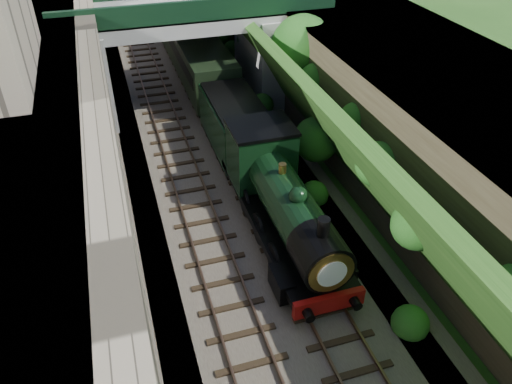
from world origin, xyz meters
TOP-DOWN VIEW (x-y plane):
  - trackbed at (0.00, 20.00)m, footprint 10.00×90.00m
  - retaining_wall at (-5.50, 20.00)m, footprint 1.00×90.00m
  - street_plateau_left at (-9.00, 20.00)m, footprint 6.00×90.00m
  - street_plateau_right at (9.50, 20.00)m, footprint 8.00×90.00m
  - embankment_slope at (4.98, 17.37)m, footprint 4.39×90.00m
  - track_left at (-2.00, 20.00)m, footprint 2.50×90.00m
  - track_right at (1.20, 20.00)m, footprint 2.50×90.00m
  - road_bridge at (0.94, 24.00)m, footprint 16.00×6.40m
  - tree at (5.91, 19.28)m, footprint 3.60×3.80m
  - locomotive at (1.20, 9.38)m, footprint 3.10×10.22m
  - tender at (1.20, 16.74)m, footprint 2.70×6.00m
  - coach_front at (1.20, 29.34)m, footprint 2.90×18.00m

SIDE VIEW (x-z plane):
  - trackbed at x=0.00m, z-range 0.00..0.20m
  - track_left at x=-2.00m, z-range 0.15..0.35m
  - track_right at x=1.20m, z-range 0.15..0.35m
  - tender at x=1.20m, z-range 0.09..3.14m
  - locomotive at x=1.20m, z-range -0.02..3.81m
  - coach_front at x=1.20m, z-range 0.20..3.90m
  - embankment_slope at x=4.98m, z-range -0.54..5.98m
  - street_plateau_right at x=9.50m, z-range 0.00..6.25m
  - retaining_wall at x=-5.50m, z-range 0.00..7.00m
  - street_plateau_left at x=-9.00m, z-range 0.00..7.00m
  - road_bridge at x=0.94m, z-range 0.45..7.70m
  - tree at x=5.91m, z-range 1.35..7.95m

